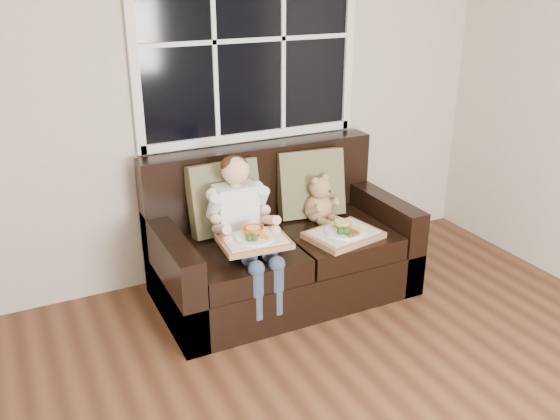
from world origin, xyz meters
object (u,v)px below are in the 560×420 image
child (242,218)px  tray_left (254,239)px  tray_right (344,233)px  teddy_bear (319,203)px  loveseat (280,249)px

child → tray_left: 0.20m
child → tray_right: bearing=-15.6°
teddy_bear → tray_right: size_ratio=0.68×
teddy_bear → tray_left: teddy_bear is taller
child → tray_left: (-0.00, -0.19, -0.07)m
tray_right → loveseat: bearing=126.2°
loveseat → child: bearing=-159.5°
loveseat → tray_left: loveseat is taller
teddy_bear → tray_left: size_ratio=0.80×
loveseat → teddy_bear: 0.42m
tray_left → tray_right: size_ratio=0.85×
child → tray_right: size_ratio=1.71×
teddy_bear → child: bearing=173.7°
loveseat → teddy_bear: (0.32, 0.02, 0.28)m
tray_left → teddy_bear: bearing=31.4°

